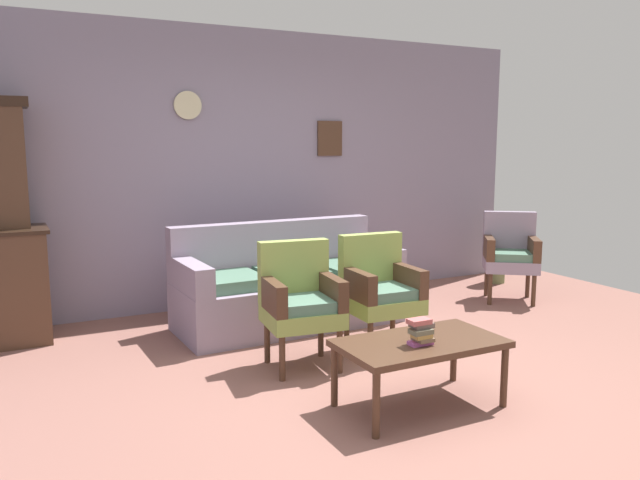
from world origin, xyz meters
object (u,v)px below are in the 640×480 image
floral_couch (287,288)px  armchair_near_couch_end (300,299)px  book_stack_on_table (421,331)px  armchair_by_doorway (380,287)px  wingback_chair_by_fireplace (510,252)px  coffee_table (420,347)px  floor_vase_by_wall (496,251)px

floral_couch → armchair_near_couch_end: (-0.35, -1.01, 0.17)m
floral_couch → book_stack_on_table: 2.07m
book_stack_on_table → armchair_near_couch_end: bearing=105.8°
book_stack_on_table → armchair_by_doorway: bearing=69.8°
wingback_chair_by_fireplace → coffee_table: 2.98m
coffee_table → book_stack_on_table: book_stack_on_table is taller
wingback_chair_by_fireplace → armchair_by_doorway: bearing=-160.1°
book_stack_on_table → floor_vase_by_wall: (2.90, 2.52, -0.13)m
floral_couch → armchair_by_doorway: 1.05m
wingback_chair_by_fireplace → book_stack_on_table: (-2.45, -1.83, 0.00)m
armchair_by_doorway → book_stack_on_table: armchair_by_doorway is taller
floral_couch → book_stack_on_table: bearing=-91.4°
armchair_near_couch_end → book_stack_on_table: (0.30, -1.05, 0.00)m
armchair_near_couch_end → floor_vase_by_wall: bearing=24.7°
book_stack_on_table → floor_vase_by_wall: size_ratio=0.21×
armchair_by_doorway → book_stack_on_table: (-0.40, -1.09, 0.00)m
armchair_near_couch_end → floor_vase_by_wall: armchair_near_couch_end is taller
floor_vase_by_wall → coffee_table: bearing=-139.4°
floral_couch → book_stack_on_table: (-0.05, -2.06, 0.18)m
floral_couch → coffee_table: floral_couch is taller
armchair_near_couch_end → armchair_by_doorway: size_ratio=1.00×
armchair_by_doorway → wingback_chair_by_fireplace: (2.05, 0.74, 0.00)m
armchair_by_doorway → floor_vase_by_wall: 2.88m
armchair_near_couch_end → floor_vase_by_wall: 3.52m
book_stack_on_table → floor_vase_by_wall: floor_vase_by_wall is taller
coffee_table → book_stack_on_table: bearing=-123.8°
floor_vase_by_wall → floral_couch: bearing=-170.9°
floral_couch → armchair_near_couch_end: bearing=-108.9°
wingback_chair_by_fireplace → book_stack_on_table: 3.06m
book_stack_on_table → wingback_chair_by_fireplace: bearing=36.8°
armchair_near_couch_end → floor_vase_by_wall: size_ratio=1.20×
floral_couch → coffee_table: 1.99m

